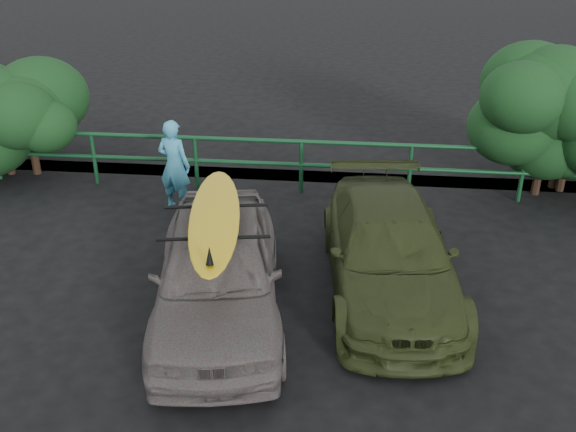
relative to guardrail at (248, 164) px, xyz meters
name	(u,v)px	position (x,y,z in m)	size (l,w,h in m)	color
ground	(182,352)	(0.00, -5.00, -0.52)	(80.00, 80.00, 0.00)	black
guardrail	(248,164)	(0.00, 0.00, 0.00)	(14.00, 0.08, 1.04)	#144825
shrub_left	(11,126)	(-4.80, 0.40, 0.45)	(3.20, 2.40, 1.95)	#17411A
shrub_right	(522,128)	(5.00, 0.50, 0.71)	(3.20, 2.40, 2.47)	#17411A
sedan	(218,270)	(0.30, -4.16, 0.16)	(1.60, 3.98, 1.36)	#645B59
olive_vehicle	(389,251)	(2.51, -3.27, 0.08)	(1.69, 4.15, 1.20)	#313B1A
man	(174,165)	(-1.13, -0.97, 0.30)	(0.60, 0.39, 1.64)	#45ADD1
roof_rack	(215,221)	(0.30, -4.16, 0.86)	(1.34, 0.94, 0.04)	black
surfboard	(215,216)	(0.30, -4.16, 0.93)	(0.62, 2.98, 0.09)	gold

